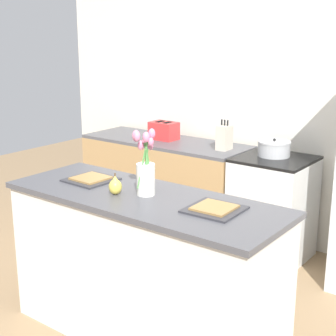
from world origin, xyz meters
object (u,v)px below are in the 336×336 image
stove_range (272,208)px  toaster (164,131)px  flower_vase (146,170)px  plate_setting_left (91,179)px  plate_setting_right (214,209)px  pear_figurine (115,186)px  knife_block (224,138)px  cooking_pot (274,149)px

stove_range → toaster: bearing=178.8°
flower_vase → plate_setting_left: (-0.48, 0.01, -0.15)m
plate_setting_right → flower_vase: bearing=-178.5°
pear_figurine → stove_range: bearing=81.4°
pear_figurine → plate_setting_right: size_ratio=0.44×
flower_vase → plate_setting_right: bearing=1.5°
plate_setting_left → plate_setting_right: same height
pear_figurine → plate_setting_left: (-0.33, 0.12, -0.04)m
pear_figurine → knife_block: 1.68m
stove_range → pear_figurine: pear_figurine is taller
stove_range → toaster: 1.31m
plate_setting_right → toaster: size_ratio=1.08×
flower_vase → pear_figurine: 0.21m
stove_range → pear_figurine: 1.79m
knife_block → pear_figurine: bearing=-81.8°
stove_range → cooking_pot: (-0.04, 0.05, 0.51)m
pear_figurine → toaster: (-0.94, 1.70, -0.03)m
stove_range → flower_vase: size_ratio=2.20×
toaster → cooking_pot: 1.16m
flower_vase → toaster: flower_vase is taller
plate_setting_left → toaster: bearing=111.1°
pear_figurine → toaster: bearing=119.0°
pear_figurine → flower_vase: bearing=33.5°
stove_range → plate_setting_right: plate_setting_right is taller
cooking_pot → knife_block: knife_block is taller
plate_setting_left → stove_range: bearing=69.5°
plate_setting_right → cooking_pot: 1.66m
pear_figurine → knife_block: knife_block is taller
toaster → cooking_pot: toaster is taller
stove_range → knife_block: bearing=-179.0°
cooking_pot → pear_figurine: bearing=-97.1°
stove_range → cooking_pot: cooking_pot is taller
flower_vase → cooking_pot: (0.06, 1.62, -0.16)m
plate_setting_left → plate_setting_right: bearing=0.0°
plate_setting_left → knife_block: size_ratio=1.12×
stove_range → plate_setting_left: plate_setting_left is taller
stove_range → plate_setting_left: bearing=-110.5°
cooking_pot → flower_vase: bearing=-92.2°
plate_setting_right → toaster: (-1.58, 1.58, 0.01)m
flower_vase → toaster: 1.94m
cooking_pot → stove_range: bearing=-50.4°
plate_setting_right → stove_range: bearing=103.8°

